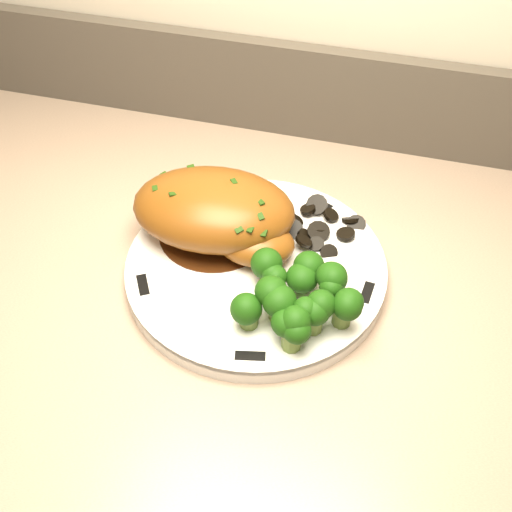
% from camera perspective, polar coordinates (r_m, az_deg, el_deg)
% --- Properties ---
extents(counter, '(2.09, 0.69, 1.02)m').
position_cam_1_polar(counter, '(1.09, -18.25, -16.56)').
color(counter, brown).
rests_on(counter, ground).
extents(plate, '(0.31, 0.31, 0.02)m').
position_cam_1_polar(plate, '(0.65, 0.00, -1.15)').
color(plate, white).
rests_on(plate, counter).
extents(rim_accent_0, '(0.03, 0.02, 0.00)m').
position_cam_1_polar(rim_accent_0, '(0.71, 5.76, 4.65)').
color(rim_accent_0, black).
rests_on(rim_accent_0, plate).
extents(rim_accent_1, '(0.03, 0.03, 0.00)m').
position_cam_1_polar(rim_accent_1, '(0.72, -5.06, 4.97)').
color(rim_accent_1, black).
rests_on(rim_accent_1, plate).
extents(rim_accent_2, '(0.02, 0.03, 0.00)m').
position_cam_1_polar(rim_accent_2, '(0.63, -10.02, -2.56)').
color(rim_accent_2, black).
rests_on(rim_accent_2, plate).
extents(rim_accent_3, '(0.03, 0.02, 0.00)m').
position_cam_1_polar(rim_accent_3, '(0.57, -0.53, -8.90)').
color(rim_accent_3, black).
rests_on(rim_accent_3, plate).
extents(rim_accent_4, '(0.01, 0.03, 0.00)m').
position_cam_1_polar(rim_accent_4, '(0.63, 9.84, -3.23)').
color(rim_accent_4, black).
rests_on(rim_accent_4, plate).
extents(gravy_pool, '(0.12, 0.12, 0.00)m').
position_cam_1_polar(gravy_pool, '(0.68, -3.66, 2.13)').
color(gravy_pool, '#3E1D0B').
rests_on(gravy_pool, plate).
extents(chicken_breast, '(0.18, 0.13, 0.07)m').
position_cam_1_polar(chicken_breast, '(0.65, -3.36, 3.84)').
color(chicken_breast, brown).
rests_on(chicken_breast, plate).
extents(mushroom_pile, '(0.10, 0.07, 0.03)m').
position_cam_1_polar(mushroom_pile, '(0.67, 5.27, 2.27)').
color(mushroom_pile, black).
rests_on(mushroom_pile, plate).
extents(broccoli_florets, '(0.11, 0.10, 0.04)m').
position_cam_1_polar(broccoli_florets, '(0.58, 3.75, -3.82)').
color(broccoli_florets, olive).
rests_on(broccoli_florets, plate).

